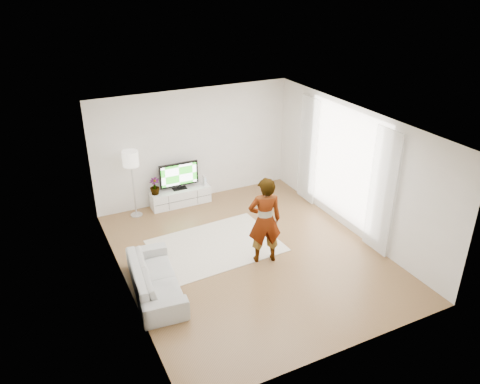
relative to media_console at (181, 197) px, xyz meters
name	(u,v)px	position (x,y,z in m)	size (l,w,h in m)	color
floor	(249,255)	(0.50, -2.76, -0.21)	(6.00, 6.00, 0.00)	olive
ceiling	(251,124)	(0.50, -2.76, 2.59)	(6.00, 6.00, 0.00)	white
wall_left	(121,222)	(-2.00, -2.76, 1.19)	(0.02, 6.00, 2.80)	white
wall_right	(354,171)	(3.00, -2.76, 1.19)	(0.02, 6.00, 2.80)	white
wall_back	(194,145)	(0.50, 0.24, 1.19)	(5.00, 0.02, 2.80)	white
wall_front	(347,277)	(0.50, -5.76, 1.19)	(5.00, 0.02, 2.80)	white
window	(345,164)	(2.98, -2.46, 1.24)	(0.01, 2.60, 2.50)	white
curtain_near	(382,192)	(2.90, -3.76, 1.14)	(0.04, 0.70, 2.60)	white
curtain_far	(308,150)	(2.90, -1.16, 1.14)	(0.04, 0.70, 2.60)	white
media_console	(181,197)	(0.00, 0.00, 0.00)	(1.48, 0.42, 0.42)	white
television	(179,175)	(0.00, 0.03, 0.58)	(0.98, 0.19, 0.68)	black
game_console	(204,180)	(0.65, 0.00, 0.32)	(0.06, 0.17, 0.22)	white
potted_plant	(155,186)	(-0.63, 0.00, 0.42)	(0.23, 0.23, 0.42)	#3F7238
rug	(216,246)	(0.02, -2.15, -0.20)	(2.58, 1.86, 0.01)	beige
player	(265,220)	(0.67, -3.06, 0.71)	(0.66, 0.43, 1.80)	#334772
sofa	(155,278)	(-1.57, -3.08, 0.08)	(1.99, 0.78, 0.58)	beige
floor_lamp	(131,162)	(-1.14, -0.06, 1.17)	(0.36, 0.36, 1.62)	silver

